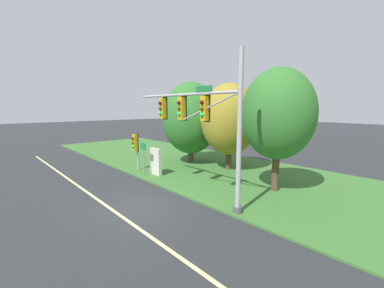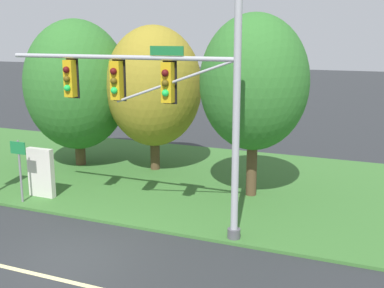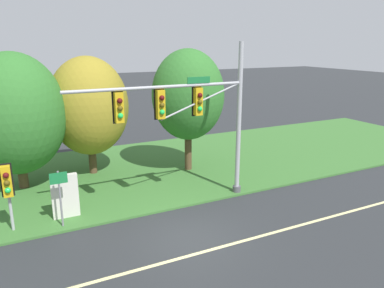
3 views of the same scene
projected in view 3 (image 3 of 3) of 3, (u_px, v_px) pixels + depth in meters
ground_plane at (190, 237)px, 14.59m from camera, size 160.00×160.00×0.00m
lane_stripe at (205, 251)px, 13.56m from camera, size 36.00×0.16×0.01m
grass_verge at (127, 172)px, 21.70m from camera, size 48.00×11.50×0.10m
traffic_signal_mast at (192, 111)px, 16.54m from camera, size 8.18×0.49×7.27m
pedestrian_signal_near_kerb at (7, 185)px, 14.26m from camera, size 0.46×0.55×2.80m
route_sign_post at (60, 191)px, 14.83m from camera, size 0.68×0.08×2.36m
tree_nearest_road at (15, 114)px, 18.33m from camera, size 4.83×4.83×6.85m
tree_left_of_mast at (89, 106)px, 20.48m from camera, size 4.33×4.33×6.55m
tree_behind_signpost at (188, 95)px, 20.94m from camera, size 4.07×4.07×6.92m
info_kiosk at (65, 196)px, 15.80m from camera, size 1.10×0.24×1.90m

